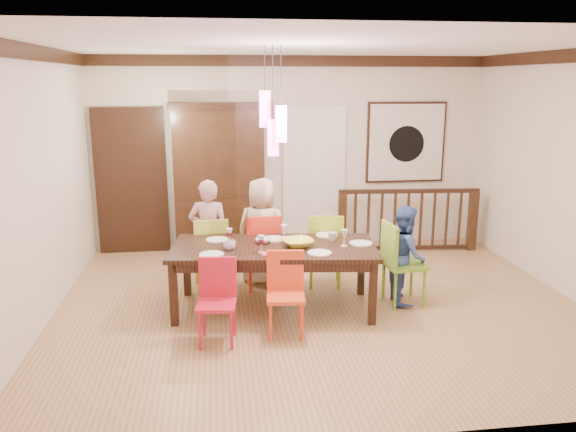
{
  "coord_description": "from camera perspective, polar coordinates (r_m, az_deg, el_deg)",
  "views": [
    {
      "loc": [
        -1.16,
        -5.99,
        2.55
      ],
      "look_at": [
        -0.35,
        0.24,
        1.02
      ],
      "focal_mm": 35.0,
      "sensor_mm": 36.0,
      "label": 1
    }
  ],
  "objects": [
    {
      "name": "floor",
      "position": [
        6.61,
        3.28,
        -9.05
      ],
      "size": [
        6.0,
        6.0,
        0.0
      ],
      "primitive_type": "plane",
      "color": "#A4764F",
      "rests_on": "ground"
    },
    {
      "name": "ceiling",
      "position": [
        6.11,
        3.66,
        16.93
      ],
      "size": [
        6.0,
        6.0,
        0.0
      ],
      "primitive_type": "plane",
      "rotation": [
        3.14,
        0.0,
        0.0
      ],
      "color": "white",
      "rests_on": "wall_back"
    },
    {
      "name": "wall_back",
      "position": [
        8.64,
        0.34,
        6.35
      ],
      "size": [
        6.0,
        0.0,
        6.0
      ],
      "primitive_type": "plane",
      "rotation": [
        1.57,
        0.0,
        0.0
      ],
      "color": "beige",
      "rests_on": "floor"
    },
    {
      "name": "wall_left",
      "position": [
        6.36,
        -24.17,
        2.51
      ],
      "size": [
        0.0,
        5.0,
        5.0
      ],
      "primitive_type": "plane",
      "rotation": [
        1.57,
        0.0,
        1.57
      ],
      "color": "beige",
      "rests_on": "floor"
    },
    {
      "name": "wall_right",
      "position": [
        7.37,
        27.07,
        3.59
      ],
      "size": [
        0.0,
        5.0,
        5.0
      ],
      "primitive_type": "plane",
      "rotation": [
        1.57,
        0.0,
        -1.57
      ],
      "color": "beige",
      "rests_on": "floor"
    },
    {
      "name": "crown_molding",
      "position": [
        6.1,
        3.65,
        16.18
      ],
      "size": [
        6.0,
        5.0,
        0.16
      ],
      "primitive_type": null,
      "color": "black",
      "rests_on": "wall_back"
    },
    {
      "name": "panel_door",
      "position": [
        8.66,
        -15.59,
        3.19
      ],
      "size": [
        1.04,
        0.07,
        2.24
      ],
      "primitive_type": "cube",
      "color": "black",
      "rests_on": "wall_back"
    },
    {
      "name": "white_doorway",
      "position": [
        8.71,
        2.65,
        3.75
      ],
      "size": [
        0.97,
        0.05,
        2.22
      ],
      "primitive_type": "cube",
      "color": "silver",
      "rests_on": "wall_back"
    },
    {
      "name": "painting",
      "position": [
        9.0,
        11.9,
        7.32
      ],
      "size": [
        1.25,
        0.06,
        1.25
      ],
      "color": "black",
      "rests_on": "wall_back"
    },
    {
      "name": "pendant_cluster",
      "position": [
        6.01,
        -1.55,
        9.44
      ],
      "size": [
        0.27,
        0.21,
        1.14
      ],
      "color": "#FE4C9B",
      "rests_on": "ceiling"
    },
    {
      "name": "dining_table",
      "position": [
        6.29,
        -1.47,
        -3.71
      ],
      "size": [
        2.37,
        1.28,
        0.75
      ],
      "rotation": [
        0.0,
        0.0,
        -0.12
      ],
      "color": "black",
      "rests_on": "floor"
    },
    {
      "name": "chair_far_left",
      "position": [
        7.04,
        -7.9,
        -3.16
      ],
      "size": [
        0.46,
        0.46,
        0.92
      ],
      "rotation": [
        0.0,
        0.0,
        3.26
      ],
      "color": "#B3CD3E",
      "rests_on": "floor"
    },
    {
      "name": "chair_far_mid",
      "position": [
        7.0,
        -2.71,
        -2.97
      ],
      "size": [
        0.48,
        0.48,
        0.96
      ],
      "rotation": [
        0.0,
        0.0,
        3.25
      ],
      "color": "red",
      "rests_on": "floor"
    },
    {
      "name": "chair_far_right",
      "position": [
        7.08,
        3.79,
        -2.83
      ],
      "size": [
        0.49,
        0.49,
        0.95
      ],
      "rotation": [
        0.0,
        0.0,
        2.98
      ],
      "color": "#96BC23",
      "rests_on": "floor"
    },
    {
      "name": "chair_near_left",
      "position": [
        5.59,
        -7.29,
        -8.19
      ],
      "size": [
        0.42,
        0.42,
        0.84
      ],
      "rotation": [
        0.0,
        0.0,
        -0.12
      ],
      "color": "red",
      "rests_on": "floor"
    },
    {
      "name": "chair_near_mid",
      "position": [
        5.72,
        -0.23,
        -7.5
      ],
      "size": [
        0.42,
        0.42,
        0.85
      ],
      "rotation": [
        0.0,
        0.0,
        -0.1
      ],
      "color": "#E84A21",
      "rests_on": "floor"
    },
    {
      "name": "chair_end_right",
      "position": [
        6.62,
        11.78,
        -4.17
      ],
      "size": [
        0.47,
        0.47,
        0.97
      ],
      "rotation": [
        0.0,
        0.0,
        1.65
      ],
      "color": "#79B02F",
      "rests_on": "floor"
    },
    {
      "name": "china_hutch",
      "position": [
        8.41,
        -6.98,
        3.78
      ],
      "size": [
        1.41,
        0.46,
        2.23
      ],
      "color": "black",
      "rests_on": "floor"
    },
    {
      "name": "balustrade",
      "position": [
        8.68,
        12.07,
        -0.29
      ],
      "size": [
        2.14,
        0.24,
        0.96
      ],
      "rotation": [
        0.0,
        0.0,
        -0.08
      ],
      "color": "black",
      "rests_on": "floor"
    },
    {
      "name": "person_far_left",
      "position": [
        7.02,
        -8.02,
        -1.85
      ],
      "size": [
        0.55,
        0.41,
        1.38
      ],
      "primitive_type": "imported",
      "rotation": [
        0.0,
        0.0,
        2.97
      ],
      "color": "#D5A2A9",
      "rests_on": "floor"
    },
    {
      "name": "person_far_mid",
      "position": [
        7.1,
        -2.65,
        -1.58
      ],
      "size": [
        0.78,
        0.64,
        1.37
      ],
      "primitive_type": "imported",
      "rotation": [
        0.0,
        0.0,
        2.79
      ],
      "color": "beige",
      "rests_on": "floor"
    },
    {
      "name": "person_end_right",
      "position": [
        6.67,
        11.79,
        -3.85
      ],
      "size": [
        0.49,
        0.6,
        1.15
      ],
      "primitive_type": "imported",
      "rotation": [
        0.0,
        0.0,
        1.47
      ],
      "color": "#3A5AA3",
      "rests_on": "floor"
    },
    {
      "name": "serving_bowl",
      "position": [
        6.23,
        0.99,
        -2.73
      ],
      "size": [
        0.4,
        0.4,
        0.08
      ],
      "primitive_type": "imported",
      "rotation": [
        0.0,
        0.0,
        0.23
      ],
      "color": "yellow",
      "rests_on": "dining_table"
    },
    {
      "name": "small_bowl",
      "position": [
        6.36,
        -2.55,
        -2.52
      ],
      "size": [
        0.19,
        0.19,
        0.05
      ],
      "primitive_type": "imported",
      "rotation": [
        0.0,
        0.0,
        0.1
      ],
      "color": "white",
      "rests_on": "dining_table"
    },
    {
      "name": "cup_left",
      "position": [
        6.14,
        -5.95,
        -2.96
      ],
      "size": [
        0.14,
        0.14,
        0.1
      ],
      "primitive_type": "imported",
      "rotation": [
        0.0,
        0.0,
        0.1
      ],
      "color": "silver",
      "rests_on": "dining_table"
    },
    {
      "name": "cup_right",
      "position": [
        6.45,
        4.53,
        -2.1
      ],
      "size": [
        0.13,
        0.13,
        0.1
      ],
      "primitive_type": "imported",
      "rotation": [
        0.0,
        0.0,
        0.18
      ],
      "color": "silver",
      "rests_on": "dining_table"
    },
    {
      "name": "plate_far_left",
      "position": [
        6.51,
        -7.22,
        -2.41
      ],
      "size": [
        0.26,
        0.26,
        0.01
      ],
      "primitive_type": "cylinder",
      "color": "white",
      "rests_on": "dining_table"
    },
    {
      "name": "plate_far_mid",
      "position": [
        6.5,
        -1.46,
        -2.33
      ],
      "size": [
        0.26,
        0.26,
        0.01
      ],
      "primitive_type": "cylinder",
      "color": "white",
      "rests_on": "dining_table"
    },
    {
      "name": "plate_far_right",
      "position": [
        6.68,
        3.96,
        -1.94
      ],
      "size": [
        0.26,
        0.26,
        0.01
      ],
      "primitive_type": "cylinder",
      "color": "white",
      "rests_on": "dining_table"
    },
    {
      "name": "plate_near_left",
      "position": [
        5.98,
        -7.79,
        -3.89
      ],
      "size": [
        0.26,
        0.26,
        0.01
      ],
      "primitive_type": "cylinder",
      "color": "white",
      "rests_on": "dining_table"
    },
    {
      "name": "plate_near_mid",
      "position": [
        5.99,
        3.23,
        -3.77
      ],
      "size": [
        0.26,
        0.26,
        0.01
      ],
      "primitive_type": "cylinder",
      "color": "white",
      "rests_on": "dining_table"
    },
    {
      "name": "plate_end_right",
      "position": [
        6.38,
        7.42,
        -2.77
      ],
      "size": [
        0.26,
        0.26,
        0.01
      ],
      "primitive_type": "cylinder",
      "color": "white",
      "rests_on": "dining_table"
    },
    {
      "name": "wine_glass_a",
      "position": [
        6.3,
        -5.97,
        -2.11
      ],
      "size": [
        0.08,
        0.08,
        0.19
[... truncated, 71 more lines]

